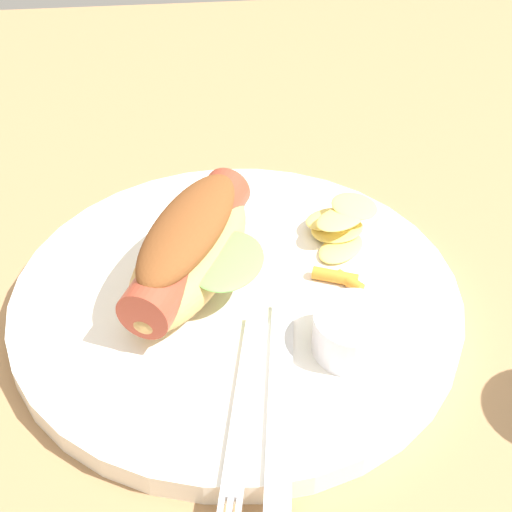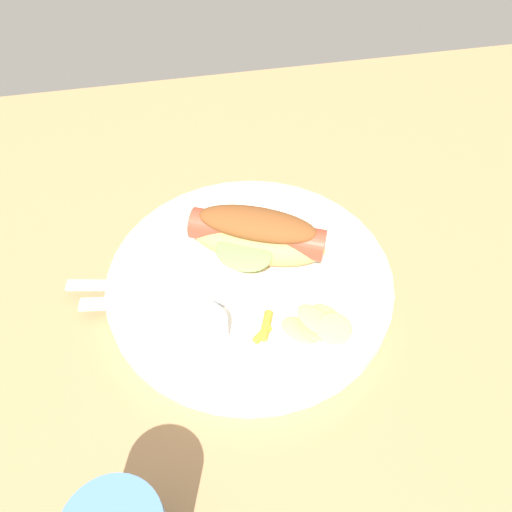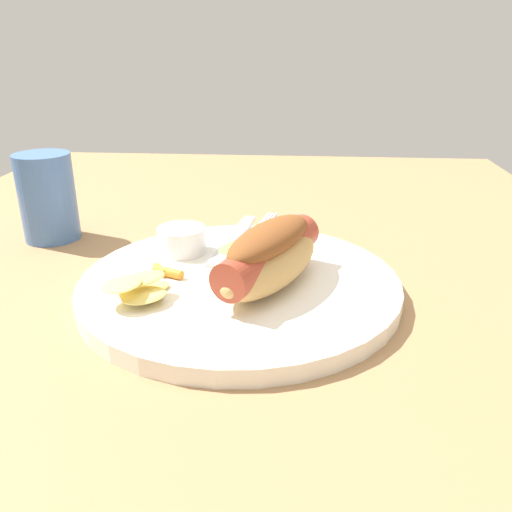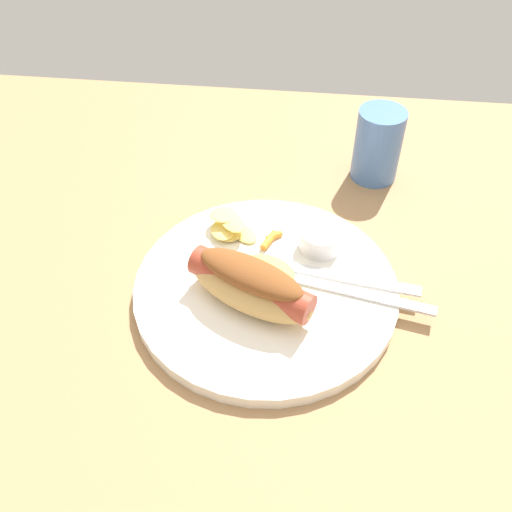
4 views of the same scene
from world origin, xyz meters
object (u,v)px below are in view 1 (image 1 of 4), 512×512
at_px(chips_pile, 341,224).
at_px(sauce_ramekin, 354,332).
at_px(fork, 242,416).
at_px(carrot_garnish, 340,278).
at_px(plate, 236,300).
at_px(knife, 276,401).
at_px(hot_dog, 191,248).

bearing_deg(chips_pile, sauce_ramekin, -6.89).
height_order(fork, carrot_garnish, carrot_garnish).
height_order(plate, knife, knife).
distance_m(plate, fork, 0.11).
bearing_deg(carrot_garnish, hot_dog, -96.85).
relative_size(sauce_ramekin, fork, 0.32).
distance_m(hot_dog, carrot_garnish, 0.10).
xyz_separation_m(plate, chips_pile, (-0.05, 0.08, 0.02)).
relative_size(plate, fork, 1.87).
bearing_deg(plate, chips_pile, 123.11).
xyz_separation_m(plate, knife, (0.10, 0.02, 0.01)).
bearing_deg(fork, hot_dog, -157.42).
xyz_separation_m(fork, chips_pile, (-0.16, 0.09, 0.01)).
relative_size(hot_dog, sauce_ramekin, 3.10).
bearing_deg(hot_dog, carrot_garnish, 108.21).
distance_m(hot_dog, chips_pile, 0.12).
xyz_separation_m(hot_dog, sauce_ramekin, (0.07, 0.10, -0.02)).
bearing_deg(plate, knife, 8.86).
relative_size(fork, chips_pile, 2.27).
distance_m(plate, carrot_garnish, 0.07).
height_order(plate, carrot_garnish, carrot_garnish).
relative_size(hot_dog, fork, 0.98).
xyz_separation_m(chips_pile, carrot_garnish, (0.05, -0.01, -0.01)).
bearing_deg(hot_dog, chips_pile, 134.92).
bearing_deg(plate, carrot_garnish, 91.00).
distance_m(plate, hot_dog, 0.05).
height_order(fork, chips_pile, chips_pile).
xyz_separation_m(plate, hot_dog, (-0.01, -0.03, 0.04)).
xyz_separation_m(fork, knife, (-0.01, 0.02, -0.00)).
bearing_deg(knife, fork, -57.82).
relative_size(fork, carrot_garnish, 4.72).
distance_m(knife, carrot_garnish, 0.11).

